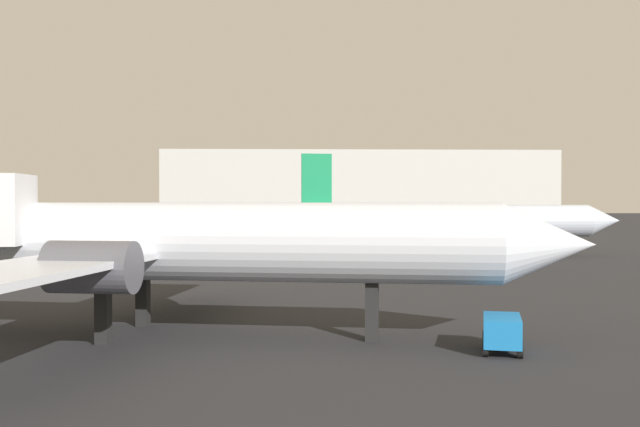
% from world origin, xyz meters
% --- Properties ---
extents(airplane_at_gate, '(34.15, 24.96, 10.24)m').
position_xyz_m(airplane_at_gate, '(-6.98, 16.61, 3.80)').
color(airplane_at_gate, silver).
rests_on(airplane_at_gate, ground_plane).
extents(airplane_on_taxiway, '(34.56, 25.92, 9.79)m').
position_xyz_m(airplane_on_taxiway, '(13.64, 55.29, 3.48)').
color(airplane_on_taxiway, '#B2BCCC').
rests_on(airplane_on_taxiway, ground_plane).
extents(airplane_distant, '(30.88, 24.05, 9.38)m').
position_xyz_m(airplane_distant, '(-27.90, 72.22, 3.21)').
color(airplane_distant, silver).
rests_on(airplane_distant, ground_plane).
extents(baggage_cart, '(1.91, 2.65, 1.30)m').
position_xyz_m(baggage_cart, '(6.41, 12.77, 0.76)').
color(baggage_cart, '#1972BF').
rests_on(baggage_cart, ground_plane).
extents(terminal_building, '(70.07, 25.54, 14.38)m').
position_xyz_m(terminal_building, '(11.03, 125.65, 7.19)').
color(terminal_building, '#B7B7B2').
rests_on(terminal_building, ground_plane).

